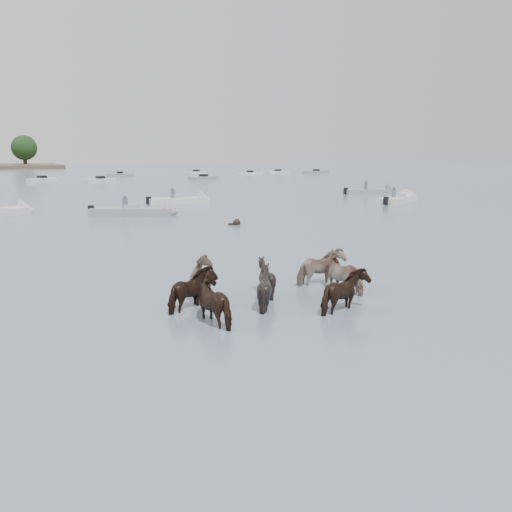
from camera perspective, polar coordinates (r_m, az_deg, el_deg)
name	(u,v)px	position (r m, az deg, el deg)	size (l,w,h in m)	color
ground	(364,304)	(15.43, 11.10, -4.84)	(400.00, 400.00, 0.00)	slate
pony_herd	(270,286)	(15.32, 1.50, -3.08)	(6.60, 4.29, 1.39)	black
swimming_pony	(236,223)	(31.63, -2.07, 3.43)	(0.72, 0.44, 0.44)	black
motorboat_a	(4,212)	(40.19, -24.54, 4.19)	(5.22, 2.52, 1.92)	silver
motorboat_b	(144,212)	(37.27, -11.52, 4.50)	(5.86, 3.90, 1.92)	gray
motorboat_c	(187,201)	(45.36, -7.17, 5.69)	(5.40, 1.65, 1.92)	silver
motorboat_d	(401,199)	(47.89, 14.69, 5.69)	(5.70, 4.22, 1.92)	silver
motorboat_e	(376,191)	(56.95, 12.28, 6.52)	(5.72, 2.71, 1.92)	gray
distant_flotilla	(60,178)	(89.32, -19.54, 7.58)	(104.70, 26.64, 0.93)	silver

